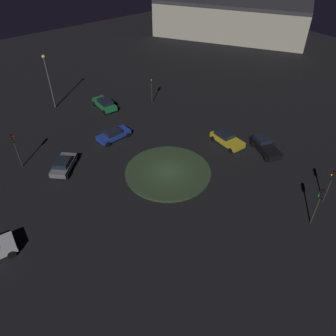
{
  "coord_description": "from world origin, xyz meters",
  "views": [
    {
      "loc": [
        -21.55,
        17.07,
        22.62
      ],
      "look_at": [
        0.0,
        0.0,
        0.65
      ],
      "focal_mm": 34.72,
      "sensor_mm": 36.0,
      "label": 1
    }
  ],
  "objects_px": {
    "car_yellow": "(227,138)",
    "streetlamp_east": "(48,76)",
    "car_grey": "(63,165)",
    "traffic_light_southwest": "(319,200)",
    "car_blue": "(113,134)",
    "store_building": "(232,17)",
    "car_black": "(265,146)",
    "traffic_light_southwest_near": "(331,180)",
    "traffic_light_northeast": "(15,144)",
    "traffic_light_southeast": "(152,85)",
    "car_green": "(105,104)"
  },
  "relations": [
    {
      "from": "car_yellow",
      "to": "streetlamp_east",
      "type": "bearing_deg",
      "value": -147.22
    },
    {
      "from": "car_grey",
      "to": "traffic_light_southwest",
      "type": "xyz_separation_m",
      "value": [
        -21.32,
        -14.43,
        2.17
      ]
    },
    {
      "from": "car_grey",
      "to": "traffic_light_southwest",
      "type": "relative_size",
      "value": 0.99
    },
    {
      "from": "car_blue",
      "to": "store_building",
      "type": "bearing_deg",
      "value": 21.68
    },
    {
      "from": "traffic_light_southwest",
      "to": "car_yellow",
      "type": "bearing_deg",
      "value": -36.18
    },
    {
      "from": "car_blue",
      "to": "car_grey",
      "type": "distance_m",
      "value": 7.73
    },
    {
      "from": "store_building",
      "to": "traffic_light_southwest",
      "type": "bearing_deg",
      "value": 109.26
    },
    {
      "from": "car_black",
      "to": "streetlamp_east",
      "type": "height_order",
      "value": "streetlamp_east"
    },
    {
      "from": "car_grey",
      "to": "store_building",
      "type": "xyz_separation_m",
      "value": [
        22.76,
        -50.87,
        2.99
      ]
    },
    {
      "from": "store_building",
      "to": "traffic_light_southwest_near",
      "type": "bearing_deg",
      "value": 111.52
    },
    {
      "from": "traffic_light_northeast",
      "to": "car_grey",
      "type": "bearing_deg",
      "value": -3.59
    },
    {
      "from": "store_building",
      "to": "car_black",
      "type": "bearing_deg",
      "value": 106.95
    },
    {
      "from": "car_yellow",
      "to": "traffic_light_southeast",
      "type": "xyz_separation_m",
      "value": [
        14.35,
        0.78,
        2.13
      ]
    },
    {
      "from": "traffic_light_southwest",
      "to": "store_building",
      "type": "xyz_separation_m",
      "value": [
        44.08,
        -36.44,
        0.83
      ]
    },
    {
      "from": "car_blue",
      "to": "car_yellow",
      "type": "xyz_separation_m",
      "value": [
        -9.45,
        -10.31,
        0.07
      ]
    },
    {
      "from": "car_green",
      "to": "traffic_light_southwest",
      "type": "bearing_deg",
      "value": -170.93
    },
    {
      "from": "traffic_light_northeast",
      "to": "car_yellow",
      "type": "bearing_deg",
      "value": 14.78
    },
    {
      "from": "traffic_light_southwest",
      "to": "store_building",
      "type": "height_order",
      "value": "store_building"
    },
    {
      "from": "car_blue",
      "to": "car_grey",
      "type": "height_order",
      "value": "car_grey"
    },
    {
      "from": "car_yellow",
      "to": "store_building",
      "type": "bearing_deg",
      "value": 135.39
    },
    {
      "from": "traffic_light_northeast",
      "to": "store_building",
      "type": "relative_size",
      "value": 0.12
    },
    {
      "from": "traffic_light_northeast",
      "to": "traffic_light_southeast",
      "type": "distance_m",
      "value": 20.71
    },
    {
      "from": "car_grey",
      "to": "car_yellow",
      "type": "height_order",
      "value": "car_yellow"
    },
    {
      "from": "car_blue",
      "to": "traffic_light_southwest",
      "type": "distance_m",
      "value": 24.38
    },
    {
      "from": "traffic_light_northeast",
      "to": "traffic_light_southeast",
      "type": "bearing_deg",
      "value": 51.46
    },
    {
      "from": "traffic_light_southwest",
      "to": "store_building",
      "type": "distance_m",
      "value": 57.2
    },
    {
      "from": "traffic_light_southwest",
      "to": "car_black",
      "type": "bearing_deg",
      "value": -52.71
    },
    {
      "from": "car_grey",
      "to": "store_building",
      "type": "height_order",
      "value": "store_building"
    },
    {
      "from": "car_blue",
      "to": "store_building",
      "type": "distance_m",
      "value": 48.22
    },
    {
      "from": "traffic_light_southwest",
      "to": "traffic_light_southeast",
      "type": "distance_m",
      "value": 28.28
    },
    {
      "from": "car_grey",
      "to": "car_yellow",
      "type": "relative_size",
      "value": 0.92
    },
    {
      "from": "car_grey",
      "to": "streetlamp_east",
      "type": "xyz_separation_m",
      "value": [
        14.52,
        -5.16,
        4.04
      ]
    },
    {
      "from": "traffic_light_northeast",
      "to": "car_blue",
      "type": "bearing_deg",
      "value": 33.99
    },
    {
      "from": "traffic_light_southwest",
      "to": "traffic_light_southwest_near",
      "type": "bearing_deg",
      "value": -98.82
    },
    {
      "from": "car_grey",
      "to": "car_yellow",
      "type": "distance_m",
      "value": 19.31
    },
    {
      "from": "store_building",
      "to": "car_green",
      "type": "bearing_deg",
      "value": 76.88
    },
    {
      "from": "car_blue",
      "to": "car_grey",
      "type": "relative_size",
      "value": 1.05
    },
    {
      "from": "car_blue",
      "to": "streetlamp_east",
      "type": "height_order",
      "value": "streetlamp_east"
    },
    {
      "from": "car_black",
      "to": "store_building",
      "type": "height_order",
      "value": "store_building"
    },
    {
      "from": "car_black",
      "to": "traffic_light_southeast",
      "type": "relative_size",
      "value": 1.16
    },
    {
      "from": "car_blue",
      "to": "store_building",
      "type": "xyz_separation_m",
      "value": [
        20.81,
        -43.39,
        3.04
      ]
    },
    {
      "from": "car_yellow",
      "to": "car_green",
      "type": "bearing_deg",
      "value": -154.53
    },
    {
      "from": "car_black",
      "to": "traffic_light_southwest",
      "type": "distance_m",
      "value": 11.58
    },
    {
      "from": "traffic_light_northeast",
      "to": "traffic_light_southwest_near",
      "type": "relative_size",
      "value": 1.1
    },
    {
      "from": "car_green",
      "to": "traffic_light_northeast",
      "type": "distance_m",
      "value": 15.53
    },
    {
      "from": "car_grey",
      "to": "traffic_light_southeast",
      "type": "relative_size",
      "value": 1.0
    },
    {
      "from": "car_green",
      "to": "car_blue",
      "type": "bearing_deg",
      "value": 159.74
    },
    {
      "from": "car_blue",
      "to": "car_grey",
      "type": "bearing_deg",
      "value": -169.38
    },
    {
      "from": "car_black",
      "to": "traffic_light_northeast",
      "type": "height_order",
      "value": "traffic_light_northeast"
    },
    {
      "from": "traffic_light_northeast",
      "to": "store_building",
      "type": "height_order",
      "value": "store_building"
    }
  ]
}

